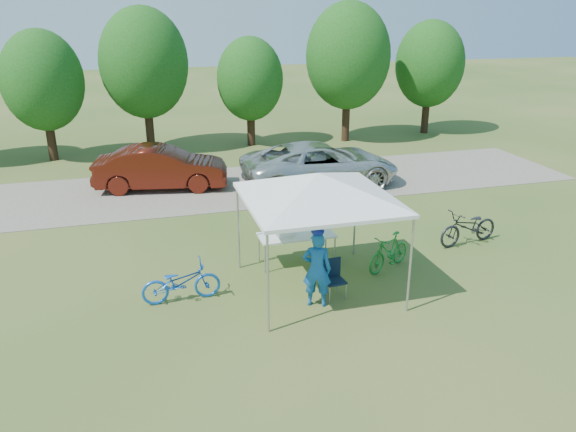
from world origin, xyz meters
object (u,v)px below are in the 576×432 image
Objects in this scene: folding_table at (297,236)px; bike_green at (389,252)px; folding_chair at (333,275)px; bike_blue at (181,282)px; bike_dark at (469,227)px; sedan at (161,168)px; cyclist at (317,269)px; cooler at (286,230)px; minivan at (320,164)px.

bike_green is at bearing -24.09° from folding_table.
bike_blue reaches higher than folding_chair.
bike_dark is 0.41× the size of sedan.
bike_blue is (-2.95, -1.16, -0.28)m from folding_table.
bike_dark is (4.79, -0.09, -0.24)m from folding_table.
folding_chair is 9.45m from sedan.
folding_table is at bearing -148.45° from sedan.
cyclist is 0.37× the size of sedan.
cyclist is at bearing -154.19° from sedan.
bike_green is 0.33× the size of sedan.
folding_table is 4.39× the size of cooler.
bike_blue is at bearing -92.20° from bike_dark.
folding_table is 7.63m from sedan.
bike_dark is (2.72, 0.83, 0.03)m from bike_green.
sedan is at bearing -3.51° from bike_blue.
cyclist is 8.52m from minivan.
cyclist is at bearing -94.95° from folding_table.
cyclist reaches higher than bike_green.
folding_chair is 4.82m from bike_dark.
bike_dark is (4.50, 1.74, -0.02)m from folding_chair.
sedan is (-7.61, 7.18, 0.28)m from bike_dark.
bike_dark is at bearing -123.51° from sedan.
cooler is at bearing 101.61° from folding_chair.
cooler reaches higher than bike_blue.
sedan reaches higher than bike_dark.
cooler is at bearing -69.12° from bike_blue.
cyclist reaches higher than cooler.
folding_chair is 8.10m from minivan.
bike_green is 0.27× the size of minivan.
folding_table is 1.11× the size of cyclist.
cooler is at bearing 180.00° from folding_table.
sedan reaches higher than folding_chair.
sedan is at bearing -176.63° from bike_green.
bike_blue is 0.31× the size of minivan.
bike_green is (2.25, 1.20, -0.39)m from cyclist.
bike_blue is (-2.67, -1.16, -0.48)m from cooler.
bike_dark reaches higher than folding_table.
cyclist reaches higher than sedan.
cyclist is 0.30× the size of minivan.
bike_dark is at bearing -1.12° from folding_table.
bike_dark is at bearing -161.68° from minivan.
sedan reaches higher than bike_blue.
cyclist is (0.09, -2.12, -0.09)m from cooler.
bike_blue is 0.38× the size of sedan.
sedan is (0.12, 8.25, 0.32)m from bike_blue.
cooler is (-0.57, 1.83, 0.42)m from folding_chair.
cooler is 7.53m from sedan.
cyclist is at bearing 159.27° from minivan.
minivan is at bearing 147.35° from bike_green.
folding_table is 3.18m from bike_blue.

